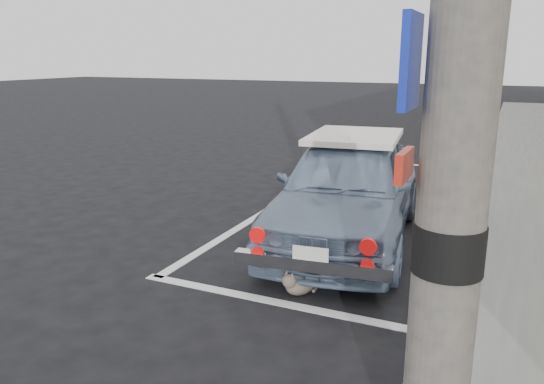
% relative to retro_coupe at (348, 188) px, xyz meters
% --- Properties ---
extents(ground, '(80.00, 80.00, 0.00)m').
position_rel_retro_coupe_xyz_m(ground, '(-0.53, -1.48, -0.66)').
color(ground, black).
rests_on(ground, ground).
extents(pline_rear, '(3.00, 0.12, 0.01)m').
position_rel_retro_coupe_xyz_m(pline_rear, '(-0.03, -1.98, -0.66)').
color(pline_rear, silver).
rests_on(pline_rear, ground).
extents(pline_front, '(3.00, 0.12, 0.01)m').
position_rel_retro_coupe_xyz_m(pline_front, '(-0.03, 5.02, -0.66)').
color(pline_front, silver).
rests_on(pline_front, ground).
extents(pline_side, '(0.12, 7.00, 0.01)m').
position_rel_retro_coupe_xyz_m(pline_side, '(-1.43, 1.52, -0.66)').
color(pline_side, silver).
rests_on(pline_side, ground).
extents(retro_coupe, '(1.97, 3.99, 1.31)m').
position_rel_retro_coupe_xyz_m(retro_coupe, '(0.00, 0.00, 0.00)').
color(retro_coupe, '#7185A3').
rests_on(retro_coupe, ground).
extents(cat, '(0.34, 0.48, 0.28)m').
position_rel_retro_coupe_xyz_m(cat, '(0.05, -1.73, -0.53)').
color(cat, '#76685A').
rests_on(cat, ground).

